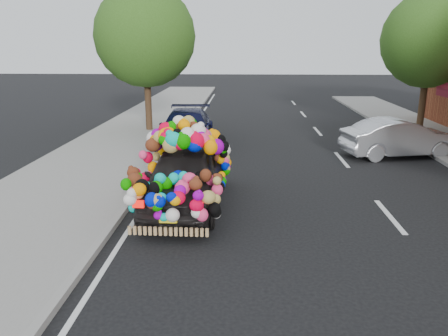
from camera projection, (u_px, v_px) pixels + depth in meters
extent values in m
plane|color=black|center=(228.00, 213.00, 9.85)|extent=(100.00, 100.00, 0.00)
cube|color=gray|center=(41.00, 208.00, 10.02)|extent=(4.00, 60.00, 0.12)
cube|color=gray|center=(125.00, 209.00, 9.94)|extent=(0.15, 60.00, 0.13)
cylinder|color=#332114|center=(148.00, 101.00, 18.79)|extent=(0.28, 0.28, 2.73)
sphere|color=#274913|center=(145.00, 36.00, 18.07)|extent=(4.20, 4.20, 4.20)
cylinder|color=#332114|center=(422.00, 102.00, 18.75)|extent=(0.28, 0.28, 2.64)
sphere|color=#274913|center=(430.00, 39.00, 18.05)|extent=(4.00, 4.00, 4.00)
imported|color=black|center=(185.00, 177.00, 10.18)|extent=(1.74, 4.13, 1.40)
cube|color=red|center=(138.00, 204.00, 8.20)|extent=(0.22, 0.06, 0.14)
cube|color=red|center=(197.00, 205.00, 8.13)|extent=(0.22, 0.06, 0.14)
cube|color=yellow|center=(168.00, 220.00, 8.24)|extent=(0.34, 0.05, 0.12)
imported|color=black|center=(186.00, 129.00, 16.23)|extent=(2.08, 4.71, 1.35)
imported|color=#B6B7BE|center=(400.00, 138.00, 14.76)|extent=(4.08, 2.11, 1.28)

